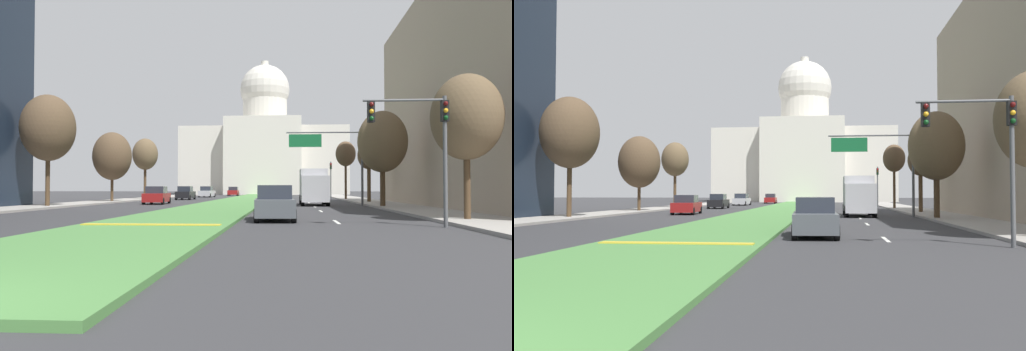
# 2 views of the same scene
# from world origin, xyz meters

# --- Properties ---
(ground_plane) EXTENTS (260.00, 260.00, 0.00)m
(ground_plane) POSITION_xyz_m (0.00, 54.58, 0.00)
(ground_plane) COLOR #333335
(grass_median) EXTENTS (5.95, 98.24, 0.14)m
(grass_median) POSITION_xyz_m (0.00, 49.12, 0.07)
(grass_median) COLOR #4C8442
(grass_median) RESTS_ON ground_plane
(median_curb_nose) EXTENTS (5.36, 0.50, 0.04)m
(median_curb_nose) POSITION_xyz_m (0.00, 12.99, 0.16)
(median_curb_nose) COLOR gold
(median_curb_nose) RESTS_ON grass_median
(lane_dashes_right) EXTENTS (0.16, 54.58, 0.01)m
(lane_dashes_right) POSITION_xyz_m (7.45, 44.41, 0.00)
(lane_dashes_right) COLOR silver
(lane_dashes_right) RESTS_ON ground_plane
(sidewalk_left) EXTENTS (4.00, 98.24, 0.15)m
(sidewalk_left) POSITION_xyz_m (-13.92, 43.66, 0.07)
(sidewalk_left) COLOR #9E9991
(sidewalk_left) RESTS_ON ground_plane
(sidewalk_right) EXTENTS (4.00, 98.24, 0.15)m
(sidewalk_right) POSITION_xyz_m (13.92, 43.66, 0.07)
(sidewalk_right) COLOR #9E9991
(sidewalk_right) RESTS_ON ground_plane
(capitol_building) EXTENTS (37.80, 22.81, 31.82)m
(capitol_building) POSITION_xyz_m (0.00, 108.27, 10.37)
(capitol_building) COLOR silver
(capitol_building) RESTS_ON ground_plane
(traffic_light_near_right) EXTENTS (3.34, 0.35, 5.20)m
(traffic_light_near_right) POSITION_xyz_m (10.58, 14.22, 3.80)
(traffic_light_near_right) COLOR #515456
(traffic_light_near_right) RESTS_ON ground_plane
(traffic_light_far_right) EXTENTS (0.28, 0.35, 5.20)m
(traffic_light_far_right) POSITION_xyz_m (11.42, 63.12, 3.31)
(traffic_light_far_right) COLOR #515456
(traffic_light_far_right) RESTS_ON ground_plane
(overhead_guide_sign) EXTENTS (6.57, 0.20, 6.50)m
(overhead_guide_sign) POSITION_xyz_m (9.13, 36.24, 4.69)
(overhead_guide_sign) COLOR #515456
(overhead_guide_sign) RESTS_ON ground_plane
(street_tree_right_near) EXTENTS (3.15, 3.15, 6.76)m
(street_tree_right_near) POSITION_xyz_m (13.36, 17.26, 4.77)
(street_tree_right_near) COLOR #4C3823
(street_tree_right_near) RESTS_ON ground_plane
(street_tree_left_mid) EXTENTS (4.14, 4.14, 8.81)m
(street_tree_left_mid) POSITION_xyz_m (-13.39, 31.05, 6.20)
(street_tree_left_mid) COLOR #4C3823
(street_tree_left_mid) RESTS_ON ground_plane
(street_tree_right_mid) EXTENTS (3.83, 3.83, 7.53)m
(street_tree_right_mid) POSITION_xyz_m (12.61, 32.61, 5.11)
(street_tree_right_mid) COLOR #4C3823
(street_tree_right_mid) RESTS_ON ground_plane
(street_tree_left_far) EXTENTS (4.04, 4.04, 7.40)m
(street_tree_left_far) POSITION_xyz_m (-13.17, 44.26, 4.86)
(street_tree_left_far) COLOR #4C3823
(street_tree_left_far) RESTS_ON ground_plane
(street_tree_right_far) EXTENTS (2.25, 2.25, 6.21)m
(street_tree_right_far) POSITION_xyz_m (13.41, 43.50, 4.70)
(street_tree_right_far) COLOR #4C3823
(street_tree_right_far) RESTS_ON ground_plane
(street_tree_left_distant) EXTENTS (3.22, 3.22, 7.85)m
(street_tree_left_distant) POSITION_xyz_m (-12.91, 55.16, 5.79)
(street_tree_left_distant) COLOR #4C3823
(street_tree_left_distant) RESTS_ON ground_plane
(street_tree_right_distant) EXTENTS (2.46, 2.46, 7.25)m
(street_tree_right_distant) POSITION_xyz_m (12.43, 54.36, 5.64)
(street_tree_right_distant) COLOR #4C3823
(street_tree_right_distant) RESTS_ON ground_plane
(sedan_lead_stopped) EXTENTS (2.06, 4.55, 1.68)m
(sedan_lead_stopped) POSITION_xyz_m (4.59, 18.03, 0.79)
(sedan_lead_stopped) COLOR #4C5156
(sedan_lead_stopped) RESTS_ON ground_plane
(sedan_midblock) EXTENTS (2.22, 4.39, 1.67)m
(sedan_midblock) POSITION_xyz_m (-7.07, 39.48, 0.79)
(sedan_midblock) COLOR maroon
(sedan_midblock) RESTS_ON ground_plane
(sedan_distant) EXTENTS (1.93, 4.31, 1.72)m
(sedan_distant) POSITION_xyz_m (-7.79, 55.78, 0.81)
(sedan_distant) COLOR black
(sedan_distant) RESTS_ON ground_plane
(sedan_far_horizon) EXTENTS (2.17, 4.54, 1.74)m
(sedan_far_horizon) POSITION_xyz_m (-7.55, 70.92, 0.81)
(sedan_far_horizon) COLOR #BCBCC1
(sedan_far_horizon) RESTS_ON ground_plane
(sedan_very_far) EXTENTS (2.05, 4.56, 1.69)m
(sedan_very_far) POSITION_xyz_m (-4.87, 84.97, 0.79)
(sedan_very_far) COLOR maroon
(sedan_very_far) RESTS_ON ground_plane
(box_truck_delivery) EXTENTS (2.40, 6.40, 3.20)m
(box_truck_delivery) POSITION_xyz_m (7.55, 37.56, 1.68)
(box_truck_delivery) COLOR #BCBCC1
(box_truck_delivery) RESTS_ON ground_plane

